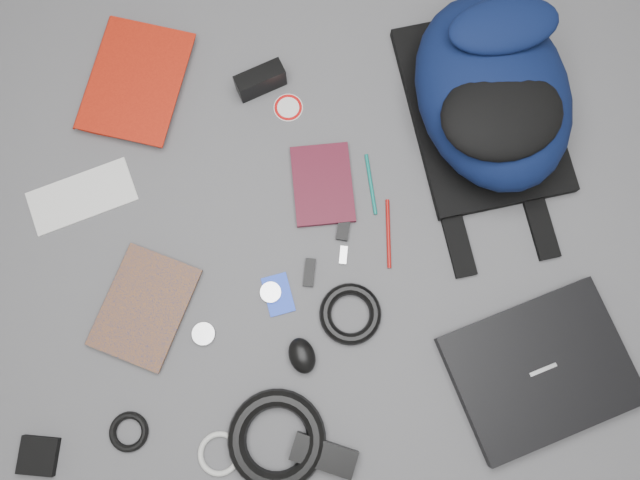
{
  "coord_description": "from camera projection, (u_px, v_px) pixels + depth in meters",
  "views": [
    {
      "loc": [
        -0.02,
        -0.27,
        1.35
      ],
      "look_at": [
        0.0,
        0.0,
        0.02
      ],
      "focal_mm": 35.0,
      "sensor_mm": 36.0,
      "label": 1
    }
  ],
  "objects": [
    {
      "name": "ground",
      "position": [
        320.0,
        242.0,
        1.38
      ],
      "size": [
        4.0,
        4.0,
        0.0
      ],
      "primitive_type": "plane",
      "color": "#4F4F51",
      "rests_on": "ground"
    },
    {
      "name": "backpack",
      "position": [
        493.0,
        92.0,
        1.34
      ],
      "size": [
        0.41,
        0.54,
        0.21
      ],
      "primitive_type": null,
      "rotation": [
        0.0,
        0.0,
        0.12
      ],
      "color": "black",
      "rests_on": "ground"
    },
    {
      "name": "laptop",
      "position": [
        540.0,
        370.0,
        1.31
      ],
      "size": [
        0.42,
        0.37,
        0.04
      ],
      "primitive_type": "cube",
      "rotation": [
        0.0,
        0.0,
        0.29
      ],
      "color": "black",
      "rests_on": "ground"
    },
    {
      "name": "textbook_red",
      "position": [
        92.0,
        72.0,
        1.45
      ],
      "size": [
        0.29,
        0.34,
        0.03
      ],
      "primitive_type": "imported",
      "rotation": [
        0.0,
        0.0,
        -0.32
      ],
      "color": "#951508",
      "rests_on": "ground"
    },
    {
      "name": "comic_book",
      "position": [
        109.0,
        293.0,
        1.35
      ],
      "size": [
        0.26,
        0.29,
        0.02
      ],
      "primitive_type": "imported",
      "rotation": [
        0.0,
        0.0,
        -0.46
      ],
      "color": "#B5610C",
      "rests_on": "ground"
    },
    {
      "name": "envelope",
      "position": [
        82.0,
        196.0,
        1.4
      ],
      "size": [
        0.25,
        0.17,
        0.0
      ],
      "primitive_type": "cube",
      "rotation": [
        0.0,
        0.0,
        0.29
      ],
      "color": "silver",
      "rests_on": "ground"
    },
    {
      "name": "dvd_case",
      "position": [
        323.0,
        184.0,
        1.4
      ],
      "size": [
        0.13,
        0.19,
        0.01
      ],
      "primitive_type": "cube",
      "rotation": [
        0.0,
        0.0,
        0.01
      ],
      "color": "#3C0B17",
      "rests_on": "ground"
    },
    {
      "name": "compact_camera",
      "position": [
        260.0,
        81.0,
        1.43
      ],
      "size": [
        0.12,
        0.08,
        0.06
      ],
      "primitive_type": "cube",
      "rotation": [
        0.0,
        0.0,
        0.35
      ],
      "color": "black",
      "rests_on": "ground"
    },
    {
      "name": "sticker_disc",
      "position": [
        288.0,
        108.0,
        1.44
      ],
      "size": [
        0.08,
        0.08,
        0.0
      ],
      "primitive_type": "cylinder",
      "rotation": [
        0.0,
        0.0,
        -0.16
      ],
      "color": "white",
      "rests_on": "ground"
    },
    {
      "name": "pen_teal",
      "position": [
        371.0,
        184.0,
        1.4
      ],
      "size": [
        0.01,
        0.14,
        0.01
      ],
      "primitive_type": "cylinder",
      "rotation": [
        1.57,
        0.0,
        0.05
      ],
      "color": "#0B685D",
      "rests_on": "ground"
    },
    {
      "name": "pen_red",
      "position": [
        388.0,
        234.0,
        1.38
      ],
      "size": [
        0.02,
        0.16,
        0.01
      ],
      "primitive_type": "cylinder",
      "rotation": [
        1.57,
        0.0,
        -0.08
      ],
      "color": "#950E0B",
      "rests_on": "ground"
    },
    {
      "name": "id_badge",
      "position": [
        278.0,
        295.0,
        1.36
      ],
      "size": [
        0.07,
        0.1,
        0.0
      ],
      "primitive_type": "cube",
      "rotation": [
        0.0,
        0.0,
        0.18
      ],
      "color": "blue",
      "rests_on": "ground"
    },
    {
      "name": "usb_black",
      "position": [
        309.0,
        273.0,
        1.36
      ],
      "size": [
        0.03,
        0.06,
        0.01
      ],
      "primitive_type": "cube",
      "rotation": [
        0.0,
        0.0,
        -0.19
      ],
      "color": "black",
      "rests_on": "ground"
    },
    {
      "name": "usb_silver",
      "position": [
        343.0,
        255.0,
        1.37
      ],
      "size": [
        0.02,
        0.04,
        0.01
      ],
      "primitive_type": "cube",
      "rotation": [
        0.0,
        0.0,
        -0.19
      ],
      "color": "silver",
      "rests_on": "ground"
    },
    {
      "name": "key_fob",
      "position": [
        343.0,
        231.0,
        1.38
      ],
      "size": [
        0.04,
        0.05,
        0.01
      ],
      "primitive_type": "cube",
      "rotation": [
        0.0,
        0.0,
        -0.25
      ],
      "color": "black",
      "rests_on": "ground"
    },
    {
      "name": "mouse",
      "position": [
        302.0,
        356.0,
        1.31
      ],
      "size": [
        0.07,
        0.09,
        0.04
      ],
      "primitive_type": "ellipsoid",
      "rotation": [
        0.0,
        0.0,
        0.25
      ],
      "color": "black",
      "rests_on": "ground"
    },
    {
      "name": "headphone_left",
      "position": [
        204.0,
        334.0,
        1.34
      ],
      "size": [
        0.05,
        0.05,
        0.01
      ],
      "primitive_type": "cylinder",
      "rotation": [
        0.0,
        0.0,
        0.1
      ],
      "color": "#B5B5B8",
      "rests_on": "ground"
    },
    {
      "name": "headphone_right",
      "position": [
        271.0,
        292.0,
        1.35
      ],
      "size": [
        0.05,
        0.05,
        0.01
      ],
      "primitive_type": "cylinder",
      "rotation": [
        0.0,
        0.0,
        0.12
      ],
      "color": "silver",
      "rests_on": "ground"
    },
    {
      "name": "cable_coil",
      "position": [
        350.0,
        314.0,
        1.34
      ],
      "size": [
        0.15,
        0.15,
        0.03
      ],
      "primitive_type": "torus",
      "rotation": [
        0.0,
        0.0,
        -0.15
      ],
      "color": "black",
      "rests_on": "ground"
    },
    {
      "name": "power_brick",
      "position": [
        324.0,
        455.0,
        1.28
      ],
      "size": [
        0.14,
        0.1,
        0.03
      ],
      "primitive_type": "cube",
      "rotation": [
        0.0,
        0.0,
        -0.4
      ],
      "color": "black",
      "rests_on": "ground"
    },
    {
      "name": "power_cord_coil",
      "position": [
        277.0,
        439.0,
        1.28
      ],
      "size": [
        0.21,
        0.21,
        0.04
      ],
      "primitive_type": "torus",
      "rotation": [
        0.0,
        0.0,
        0.02
      ],
      "color": "black",
      "rests_on": "ground"
    },
    {
      "name": "pouch",
      "position": [
        38.0,
        456.0,
        1.28
      ],
      "size": [
        0.09,
        0.09,
        0.02
      ],
      "primitive_type": "cube",
      "rotation": [
        0.0,
        0.0,
        -0.18
      ],
      "color": "black",
      "rests_on": "ground"
    },
    {
      "name": "earbud_coil",
      "position": [
        129.0,
        432.0,
        1.29
      ],
      "size": [
        0.09,
        0.09,
        0.02
      ],
      "primitive_type": "torus",
      "rotation": [
        0.0,
        0.0,
        0.04
      ],
      "color": "black",
      "rests_on": "ground"
    },
    {
      "name": "white_cable_coil",
      "position": [
        219.0,
        454.0,
        1.29
      ],
      "size": [
        0.1,
        0.1,
        0.01
      ],
      "primitive_type": "torus",
      "rotation": [
        0.0,
        0.0,
        -0.12
      ],
      "color": "beige",
      "rests_on": "ground"
    }
  ]
}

